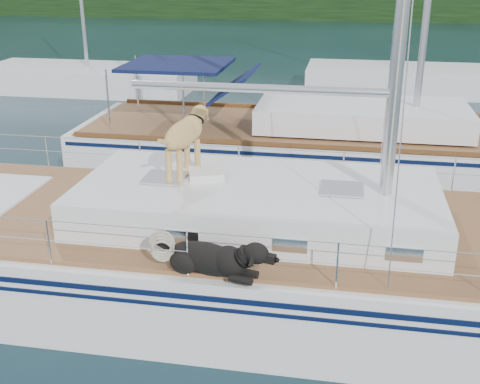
# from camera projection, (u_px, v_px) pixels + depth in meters

# --- Properties ---
(ground) EXTENTS (120.00, 120.00, 0.00)m
(ground) POSITION_uv_depth(u_px,v_px,m) (207.00, 289.00, 9.47)
(ground) COLOR black
(ground) RESTS_ON ground
(shore_bank) EXTENTS (92.00, 1.00, 1.20)m
(shore_bank) POSITION_uv_depth(u_px,v_px,m) (329.00, 11.00, 51.62)
(shore_bank) COLOR #595147
(shore_bank) RESTS_ON ground
(main_sailboat) EXTENTS (12.00, 3.94, 14.01)m
(main_sailboat) POSITION_uv_depth(u_px,v_px,m) (211.00, 251.00, 9.21)
(main_sailboat) COLOR white
(main_sailboat) RESTS_ON ground
(neighbor_sailboat) EXTENTS (11.00, 3.50, 13.30)m
(neighbor_sailboat) POSITION_uv_depth(u_px,v_px,m) (313.00, 147.00, 14.44)
(neighbor_sailboat) COLOR white
(neighbor_sailboat) RESTS_ON ground
(bg_boat_west) EXTENTS (8.00, 3.00, 11.65)m
(bg_boat_west) POSITION_uv_depth(u_px,v_px,m) (89.00, 79.00, 23.47)
(bg_boat_west) COLOR white
(bg_boat_west) RESTS_ON ground
(bg_boat_center) EXTENTS (7.20, 3.00, 11.65)m
(bg_boat_center) POSITION_uv_depth(u_px,v_px,m) (401.00, 80.00, 23.32)
(bg_boat_center) COLOR white
(bg_boat_center) RESTS_ON ground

